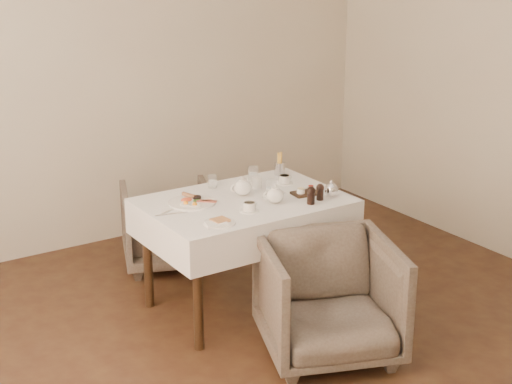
{
  "coord_description": "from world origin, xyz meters",
  "views": [
    {
      "loc": [
        -2.45,
        -3.17,
        2.4
      ],
      "look_at": [
        0.14,
        0.79,
        0.82
      ],
      "focal_mm": 55.0,
      "sensor_mm": 36.0,
      "label": 1
    }
  ],
  "objects": [
    {
      "name": "table",
      "position": [
        0.1,
        0.87,
        0.64
      ],
      "size": [
        1.28,
        0.88,
        0.75
      ],
      "color": "black",
      "rests_on": "ground"
    },
    {
      "name": "armchair_near",
      "position": [
        0.17,
        0.07,
        0.36
      ],
      "size": [
        0.99,
        1.0,
        0.71
      ],
      "primitive_type": "imported",
      "rotation": [
        0.0,
        0.0,
        -0.37
      ],
      "color": "#473C34",
      "rests_on": "ground"
    },
    {
      "name": "armchair_far",
      "position": [
        -0.01,
        1.79,
        0.3
      ],
      "size": [
        0.85,
        0.86,
        0.61
      ],
      "primitive_type": "imported",
      "rotation": [
        0.0,
        0.0,
        2.78
      ],
      "color": "#473C34",
      "rests_on": "ground"
    },
    {
      "name": "breakfast_plate",
      "position": [
        -0.22,
        0.99,
        0.77
      ],
      "size": [
        0.3,
        0.3,
        0.04
      ],
      "rotation": [
        0.0,
        0.0,
        -0.14
      ],
      "color": "white",
      "rests_on": "table"
    },
    {
      "name": "side_plate",
      "position": [
        -0.27,
        0.57,
        0.76
      ],
      "size": [
        0.2,
        0.19,
        0.02
      ],
      "rotation": [
        0.0,
        0.0,
        -0.12
      ],
      "color": "white",
      "rests_on": "table"
    },
    {
      "name": "teapot_centre",
      "position": [
        0.13,
        0.94,
        0.82
      ],
      "size": [
        0.17,
        0.14,
        0.13
      ],
      "primitive_type": null,
      "rotation": [
        0.0,
        0.0,
        -0.08
      ],
      "color": "white",
      "rests_on": "table"
    },
    {
      "name": "teapot_front",
      "position": [
        0.22,
        0.7,
        0.82
      ],
      "size": [
        0.18,
        0.16,
        0.12
      ],
      "primitive_type": null,
      "rotation": [
        0.0,
        0.0,
        -0.28
      ],
      "color": "white",
      "rests_on": "table"
    },
    {
      "name": "creamer",
      "position": [
        0.29,
        1.02,
        0.8
      ],
      "size": [
        0.07,
        0.07,
        0.08
      ],
      "primitive_type": "cylinder",
      "rotation": [
        0.0,
        0.0,
        0.1
      ],
      "color": "white",
      "rests_on": "table"
    },
    {
      "name": "teacup_near",
      "position": [
        0.0,
        0.66,
        0.78
      ],
      "size": [
        0.12,
        0.12,
        0.06
      ],
      "rotation": [
        0.0,
        0.0,
        0.14
      ],
      "color": "white",
      "rests_on": "table"
    },
    {
      "name": "teacup_far",
      "position": [
        0.51,
        1.01,
        0.78
      ],
      "size": [
        0.12,
        0.12,
        0.06
      ],
      "rotation": [
        0.0,
        0.0,
        0.03
      ],
      "color": "white",
      "rests_on": "table"
    },
    {
      "name": "glass_left",
      "position": [
        0.05,
        1.2,
        0.8
      ],
      "size": [
        0.08,
        0.08,
        0.09
      ],
      "primitive_type": "cylinder",
      "rotation": [
        0.0,
        0.0,
        0.4
      ],
      "color": "silver",
      "rests_on": "table"
    },
    {
      "name": "glass_mid",
      "position": [
        0.29,
        0.84,
        0.81
      ],
      "size": [
        0.09,
        0.09,
        0.1
      ],
      "primitive_type": "cylinder",
      "rotation": [
        0.0,
        0.0,
        0.17
      ],
      "color": "silver",
      "rests_on": "table"
    },
    {
      "name": "glass_right",
      "position": [
        0.36,
        1.17,
        0.81
      ],
      "size": [
        0.08,
        0.08,
        0.1
      ],
      "primitive_type": "cylinder",
      "rotation": [
        0.0,
        0.0,
        0.07
      ],
      "color": "silver",
      "rests_on": "table"
    },
    {
      "name": "condiment_board",
      "position": [
        0.49,
        0.74,
        0.77
      ],
      "size": [
        0.19,
        0.14,
        0.05
      ],
      "rotation": [
        0.0,
        0.0,
        -0.1
      ],
      "color": "black",
      "rests_on": "table"
    },
    {
      "name": "pepper_mill_left",
      "position": [
        0.41,
        0.57,
        0.81
      ],
      "size": [
        0.07,
        0.07,
        0.12
      ],
      "primitive_type": null,
      "rotation": [
        0.0,
        0.0,
        -0.25
      ],
      "color": "black",
      "rests_on": "table"
    },
    {
      "name": "pepper_mill_right",
      "position": [
        0.5,
        0.6,
        0.81
      ],
      "size": [
        0.07,
        0.07,
        0.11
      ],
      "primitive_type": null,
      "rotation": [
        0.0,
        0.0,
        -0.35
      ],
      "color": "black",
      "rests_on": "table"
    },
    {
      "name": "silver_pot",
      "position": [
        0.6,
        0.61,
        0.81
      ],
      "size": [
        0.12,
        0.11,
        0.11
      ],
      "primitive_type": null,
      "rotation": [
        0.0,
        0.0,
        -0.25
      ],
      "color": "white",
      "rests_on": "table"
    },
    {
      "name": "fries_cup",
      "position": [
        0.6,
        1.2,
        0.83
      ],
      "size": [
        0.08,
        0.08,
        0.16
      ],
      "rotation": [
        0.0,
        0.0,
        0.02
      ],
      "color": "silver",
      "rests_on": "table"
    },
    {
      "name": "cutlery_fork",
      "position": [
        -0.38,
        0.95,
        0.76
      ],
      "size": [
        0.18,
        0.09,
        0.0
      ],
      "primitive_type": "cube",
      "rotation": [
        0.0,
        0.0,
        1.97
      ],
      "color": "silver",
      "rests_on": "table"
    },
    {
      "name": "cutlery_knife",
      "position": [
        -0.43,
        0.88,
        0.76
      ],
      "size": [
        0.2,
        0.06,
        0.0
      ],
      "primitive_type": "cube",
      "rotation": [
        0.0,
        0.0,
        1.34
      ],
      "color": "silver",
      "rests_on": "table"
    }
  ]
}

